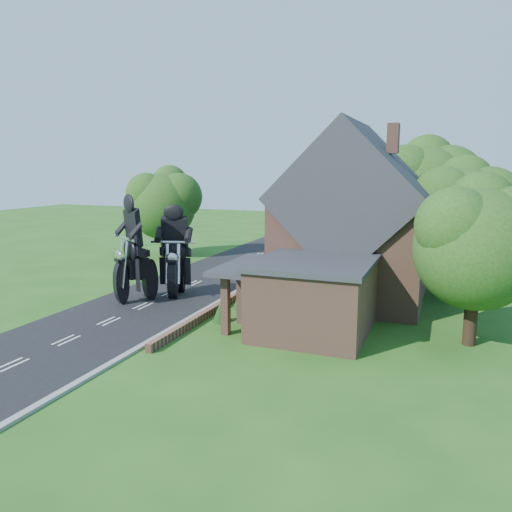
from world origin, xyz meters
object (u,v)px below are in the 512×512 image
(house, at_px, (353,225))
(annex, at_px, (311,295))
(garden_wall, at_px, (248,289))
(motorcycle_lead, at_px, (176,282))
(motorcycle_follow, at_px, (136,286))

(house, relative_size, annex, 1.45)
(garden_wall, relative_size, annex, 3.12)
(motorcycle_lead, xyz_separation_m, motorcycle_follow, (-1.44, -2.06, 0.10))
(garden_wall, bearing_deg, annex, -46.16)
(garden_wall, relative_size, motorcycle_lead, 12.42)
(annex, relative_size, motorcycle_follow, 3.54)
(annex, distance_m, motorcycle_lead, 10.02)
(motorcycle_follow, bearing_deg, annex, -154.97)
(motorcycle_follow, bearing_deg, house, -122.08)
(house, distance_m, motorcycle_lead, 11.04)
(garden_wall, relative_size, house, 2.15)
(annex, bearing_deg, garden_wall, 133.84)
(annex, distance_m, motorcycle_follow, 10.90)
(garden_wall, distance_m, house, 7.52)
(house, height_order, annex, house)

